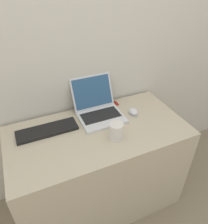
{
  "coord_description": "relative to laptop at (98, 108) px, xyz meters",
  "views": [
    {
      "loc": [
        -0.43,
        -0.74,
        1.71
      ],
      "look_at": [
        0.07,
        0.38,
        0.85
      ],
      "focal_mm": 35.0,
      "sensor_mm": 36.0,
      "label": 1
    }
  ],
  "objects": [
    {
      "name": "laptop",
      "position": [
        0.0,
        0.0,
        0.0
      ],
      "size": [
        0.31,
        0.35,
        0.25
      ],
      "color": "silver",
      "rests_on": "desk"
    },
    {
      "name": "computer_mouse",
      "position": [
        0.24,
        -0.1,
        -0.04
      ],
      "size": [
        0.06,
        0.09,
        0.04
      ],
      "color": "#B2B2B7",
      "rests_on": "desk"
    },
    {
      "name": "desk",
      "position": [
        -0.07,
        -0.17,
        -0.44
      ],
      "size": [
        1.21,
        0.62,
        0.76
      ],
      "color": "beige",
      "rests_on": "ground_plane"
    },
    {
      "name": "drink_cup",
      "position": [
        0.0,
        -0.29,
        0.0
      ],
      "size": [
        0.09,
        0.09,
        0.11
      ],
      "color": "silver",
      "rests_on": "desk"
    },
    {
      "name": "external_keyboard",
      "position": [
        -0.39,
        -0.04,
        -0.05
      ],
      "size": [
        0.4,
        0.13,
        0.02
      ],
      "color": "black",
      "rests_on": "desk"
    },
    {
      "name": "wall_back",
      "position": [
        -0.07,
        0.18,
        0.43
      ],
      "size": [
        7.0,
        0.04,
        2.5
      ],
      "color": "silver",
      "rests_on": "ground_plane"
    },
    {
      "name": "usb_stick",
      "position": [
        0.19,
        0.08,
        -0.05
      ],
      "size": [
        0.02,
        0.06,
        0.01
      ],
      "color": "#B2261E",
      "rests_on": "desk"
    }
  ]
}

